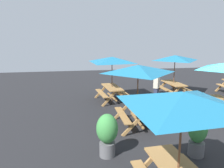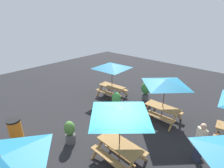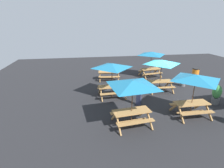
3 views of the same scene
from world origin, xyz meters
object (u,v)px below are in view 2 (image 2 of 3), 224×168
at_px(trash_bin_orange, 15,129).
at_px(picnic_table_3, 165,85).
at_px(potted_plant_2, 116,101).
at_px(picnic_table_5, 3,167).
at_px(picnic_table_6, 120,116).
at_px(potted_plant_1, 70,132).
at_px(person_standing, 200,141).
at_px(picnic_table_2, 112,68).
at_px(potted_plant_0, 146,90).

bearing_deg(trash_bin_orange, picnic_table_3, 54.52).
bearing_deg(potted_plant_2, trash_bin_orange, -110.96).
bearing_deg(picnic_table_5, potted_plant_2, 98.41).
xyz_separation_m(picnic_table_3, picnic_table_6, (0.13, -3.68, 0.00)).
height_order(picnic_table_6, trash_bin_orange, picnic_table_6).
bearing_deg(picnic_table_5, potted_plant_1, 111.34).
height_order(picnic_table_5, person_standing, picnic_table_5).
distance_m(picnic_table_2, picnic_table_6, 5.66).
height_order(picnic_table_6, potted_plant_2, picnic_table_6).
bearing_deg(potted_plant_0, picnic_table_3, -36.63).
height_order(picnic_table_3, picnic_table_5, same).
xyz_separation_m(picnic_table_3, trash_bin_orange, (-4.17, -5.85, -1.49)).
xyz_separation_m(picnic_table_2, person_standing, (6.24, -1.98, -1.10)).
relative_size(picnic_table_5, person_standing, 1.40).
xyz_separation_m(picnic_table_5, potted_plant_0, (-1.40, 8.61, -1.30)).
distance_m(picnic_table_2, potted_plant_2, 2.45).
height_order(picnic_table_2, trash_bin_orange, picnic_table_2).
distance_m(trash_bin_orange, potted_plant_2, 5.16).
height_order(picnic_table_6, person_standing, picnic_table_6).
xyz_separation_m(picnic_table_6, potted_plant_1, (-2.23, -0.67, -1.44)).
relative_size(picnic_table_3, potted_plant_2, 1.91).
bearing_deg(potted_plant_0, trash_bin_orange, -107.26).
bearing_deg(picnic_table_3, potted_plant_0, 143.52).
bearing_deg(potted_plant_2, person_standing, -7.60).
bearing_deg(picnic_table_2, person_standing, -21.36).
bearing_deg(person_standing, trash_bin_orange, 71.67).
bearing_deg(picnic_table_5, potted_plant_0, 91.20).
relative_size(picnic_table_3, picnic_table_5, 1.00).
bearing_deg(person_standing, picnic_table_3, 3.80).
bearing_deg(picnic_table_3, picnic_table_5, -93.89).
bearing_deg(picnic_table_3, picnic_table_2, 175.52).
bearing_deg(potted_plant_2, picnic_table_5, -73.54).
xyz_separation_m(picnic_table_3, picnic_table_5, (-0.51, -7.19, 0.00)).
bearing_deg(picnic_table_6, potted_plant_2, 134.93).
relative_size(picnic_table_2, picnic_table_6, 1.21).
relative_size(picnic_table_6, potted_plant_2, 1.91).
distance_m(picnic_table_5, potted_plant_1, 3.56).
height_order(potted_plant_0, potted_plant_1, potted_plant_0).
height_order(trash_bin_orange, potted_plant_2, potted_plant_2).
xyz_separation_m(trash_bin_orange, potted_plant_0, (2.26, 7.27, 0.19)).
xyz_separation_m(potted_plant_2, person_standing, (4.68, -0.63, 0.23)).
height_order(picnic_table_6, potted_plant_1, picnic_table_6).
relative_size(potted_plant_0, potted_plant_2, 1.00).
bearing_deg(person_standing, potted_plant_2, 31.38).
height_order(potted_plant_0, potted_plant_2, potted_plant_0).
xyz_separation_m(trash_bin_orange, potted_plant_1, (2.06, 1.49, 0.05)).
relative_size(trash_bin_orange, potted_plant_2, 0.80).
bearing_deg(picnic_table_3, trash_bin_orange, -125.33).
height_order(picnic_table_5, potted_plant_0, picnic_table_5).
distance_m(potted_plant_1, potted_plant_2, 3.33).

